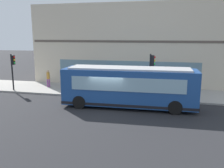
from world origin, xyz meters
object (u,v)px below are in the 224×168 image
pedestrian_by_light_pole (48,77)px  pedestrian_near_building_entrance (93,82)px  traffic_light_near_corner (152,68)px  traffic_light_down_block (13,65)px  pedestrian_walking_along_curb (109,78)px  fire_hydrant (138,85)px  city_bus_nearside (129,87)px  pedestrian_near_hydrant (170,81)px

pedestrian_by_light_pole → pedestrian_near_building_entrance: size_ratio=0.99×
traffic_light_near_corner → traffic_light_down_block: bearing=90.6°
pedestrian_walking_along_curb → pedestrian_near_building_entrance: bearing=160.4°
traffic_light_near_corner → pedestrian_near_building_entrance: 5.57m
pedestrian_walking_along_curb → pedestrian_near_building_entrance: (-2.54, 0.91, -0.02)m
traffic_light_near_corner → fire_hydrant: size_ratio=5.07×
city_bus_nearside → pedestrian_near_hydrant: (5.12, -3.06, -0.34)m
pedestrian_near_building_entrance → fire_hydrant: bearing=-51.5°
pedestrian_walking_along_curb → fire_hydrant: bearing=-80.2°
city_bus_nearside → fire_hydrant: (5.98, 0.00, -1.04)m
fire_hydrant → pedestrian_by_light_pole: size_ratio=0.42×
pedestrian_walking_along_curb → pedestrian_by_light_pole: (-0.88, 6.25, -0.04)m
traffic_light_near_corner → pedestrian_walking_along_curb: size_ratio=2.07×
city_bus_nearside → pedestrian_walking_along_curb: size_ratio=5.57×
fire_hydrant → pedestrian_near_building_entrance: 4.94m
city_bus_nearside → pedestrian_walking_along_curb: bearing=28.1°
city_bus_nearside → traffic_light_down_block: (2.49, 11.70, 1.05)m
traffic_light_down_block → pedestrian_by_light_pole: traffic_light_down_block is taller
pedestrian_near_building_entrance → pedestrian_walking_along_curb: bearing=-19.6°
city_bus_nearside → traffic_light_near_corner: bearing=-29.9°
pedestrian_walking_along_curb → pedestrian_near_hydrant: 5.99m
traffic_light_down_block → pedestrian_near_building_entrance: size_ratio=1.97×
traffic_light_near_corner → pedestrian_by_light_pole: bearing=79.5°
traffic_light_near_corner → city_bus_nearside: bearing=150.1°
pedestrian_walking_along_curb → pedestrian_near_building_entrance: 2.70m
traffic_light_near_corner → pedestrian_by_light_pole: (1.97, 10.68, -1.60)m
city_bus_nearside → pedestrian_near_hydrant: 5.98m
city_bus_nearside → pedestrian_by_light_pole: size_ratio=5.74×
city_bus_nearside → fire_hydrant: 6.07m
city_bus_nearside → pedestrian_near_hydrant: size_ratio=5.53×
pedestrian_near_hydrant → pedestrian_near_building_entrance: bearing=107.7°
pedestrian_walking_along_curb → pedestrian_by_light_pole: pedestrian_walking_along_curb is taller
pedestrian_walking_along_curb → pedestrian_by_light_pole: bearing=98.0°
traffic_light_down_block → pedestrian_by_light_pole: (2.10, -2.52, -1.43)m
pedestrian_walking_along_curb → pedestrian_near_building_entrance: size_ratio=1.02×
traffic_light_near_corner → pedestrian_by_light_pole: traffic_light_near_corner is taller
city_bus_nearside → traffic_light_down_block: bearing=78.0°
pedestrian_near_building_entrance → pedestrian_near_hydrant: 7.23m
pedestrian_near_hydrant → pedestrian_walking_along_curb: bearing=86.7°
fire_hydrant → pedestrian_walking_along_curb: bearing=99.8°
pedestrian_walking_along_curb → city_bus_nearside: bearing=-151.9°
traffic_light_down_block → pedestrian_by_light_pole: 3.58m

